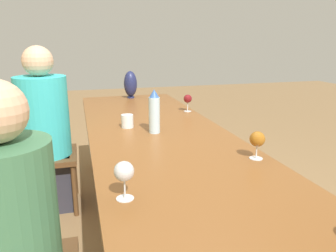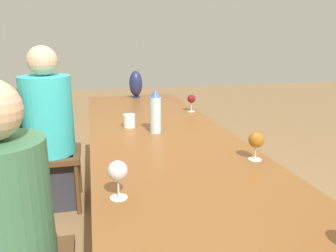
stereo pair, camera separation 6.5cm
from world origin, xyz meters
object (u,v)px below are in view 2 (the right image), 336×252
Objects in this scene: wine_glass_1 at (191,99)px; chair_far at (40,147)px; vase at (136,84)px; wine_glass_0 at (118,172)px; water_bottle at (155,112)px; person_far at (50,125)px; water_tumbler at (129,121)px; wine_glass_4 at (256,141)px; person_near at (10,229)px.

chair_far is (0.02, 1.21, -0.33)m from wine_glass_1.
vase reaches higher than wine_glass_0.
water_bottle is 0.93m from person_far.
water_tumbler is 0.94m from wine_glass_4.
vase is at bearing -10.32° from water_tumbler.
person_near reaches higher than chair_far.
person_near is (-0.84, 0.71, -0.22)m from water_bottle.
wine_glass_4 is (-1.91, -0.33, -0.04)m from vase.
person_near is (-1.41, -0.09, 0.14)m from chair_far.
vase is 1.08m from person_far.
water_bottle is at bearing -40.30° from person_near.
wine_glass_1 is 0.99× the size of wine_glass_4.
water_bottle is at bearing 32.95° from wine_glass_4.
chair_far reaches higher than wine_glass_4.
water_bottle is 1.31m from vase.
water_bottle is at bearing -139.34° from water_tumbler.
person_near is (-1.01, 0.56, -0.13)m from water_tumbler.
person_near is (-0.24, 1.10, -0.19)m from wine_glass_4.
vase is (1.31, -0.06, 0.00)m from water_bottle.
water_tumbler is at bearing 40.66° from water_bottle.
wine_glass_1 reaches higher than water_tumbler.
wine_glass_0 is (-0.85, 0.31, -0.03)m from water_bottle.
person_far is (0.02, 1.12, -0.16)m from wine_glass_1.
water_bottle is at bearing -128.77° from person_far.
water_tumbler is 0.09× the size of chair_far.
person_far is (-0.74, 0.77, -0.20)m from vase.
wine_glass_1 is 0.11× the size of person_far.
person_near is at bearing 179.98° from person_far.
wine_glass_4 is at bearing -170.17° from vase.
wine_glass_0 is 0.75m from wine_glass_4.
wine_glass_4 is 1.61m from person_far.
wine_glass_1 is at bearing -91.22° from person_far.
vase is 0.21× the size of person_far.
person_far is at bearing -0.02° from person_near.
wine_glass_1 is at bearing -155.10° from vase.
vase is at bearing 24.90° from wine_glass_1.
chair_far is at bearing 58.60° from water_tumbler.
person_near is at bearing 102.28° from wine_glass_4.
wine_glass_0 is at bearing 170.23° from vase.
vase is 2.19m from wine_glass_0.
water_bottle is 0.25m from water_tumbler.
wine_glass_4 is at bearing 178.84° from wine_glass_1.
person_near is (0.01, 0.40, -0.19)m from wine_glass_0.
person_far reaches higher than water_tumbler.
vase is 1.94m from wine_glass_4.
vase is at bearing -19.69° from person_near.
wine_glass_4 is at bearing -70.26° from wine_glass_0.
wine_glass_0 is 0.12× the size of person_far.
water_bottle is 1.87× the size of wine_glass_0.
person_near is 0.94× the size of person_far.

